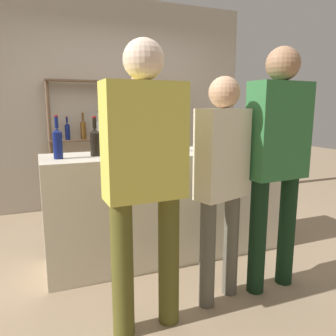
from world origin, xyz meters
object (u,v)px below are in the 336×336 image
cork_jar (151,144)px  customer_left (145,169)px  wine_glass (200,137)px  counter_bottle_1 (58,142)px  counter_bottle_2 (95,141)px  customer_center (222,173)px  counter_bottle_0 (170,137)px  customer_right (277,152)px  server_behind_counter (142,133)px

cork_jar → customer_left: size_ratio=0.07×
customer_left → wine_glass: bearing=-42.6°
counter_bottle_1 → cork_jar: counter_bottle_1 is taller
counter_bottle_2 → customer_center: size_ratio=0.21×
counter_bottle_0 → customer_left: bearing=-120.0°
wine_glass → cork_jar: bearing=178.9°
cork_jar → counter_bottle_1: bearing=-167.9°
counter_bottle_0 → counter_bottle_1: counter_bottle_0 is taller
counter_bottle_0 → counter_bottle_2: size_ratio=1.06×
counter_bottle_1 → counter_bottle_2: bearing=11.1°
counter_bottle_1 → customer_center: (1.00, -0.78, -0.17)m
counter_bottle_0 → counter_bottle_2: (-0.66, 0.00, -0.01)m
cork_jar → customer_right: (0.63, -0.97, 0.01)m
counter_bottle_0 → customer_center: customer_center is taller
cork_jar → customer_center: 0.98m
cork_jar → server_behind_counter: bearing=78.0°
customer_left → counter_bottle_2: bearing=5.5°
cork_jar → customer_center: bearing=-79.9°
wine_glass → counter_bottle_2: bearing=-173.9°
cork_jar → customer_right: bearing=-57.0°
cork_jar → customer_center: (0.17, -0.96, -0.11)m
counter_bottle_2 → cork_jar: size_ratio=2.51×
counter_bottle_0 → customer_right: bearing=-59.9°
counter_bottle_2 → customer_left: 0.95m
counter_bottle_0 → customer_right: 0.98m
wine_glass → counter_bottle_0: bearing=-163.1°
counter_bottle_2 → customer_left: customer_left is taller
wine_glass → customer_right: customer_right is taller
server_behind_counter → customer_right: size_ratio=1.00×
server_behind_counter → customer_right: server_behind_counter is taller
customer_right → customer_left: customer_right is taller
counter_bottle_2 → customer_center: 1.11m
counter_bottle_1 → cork_jar: bearing=12.1°
counter_bottle_0 → customer_center: bearing=-87.6°
cork_jar → counter_bottle_2: bearing=-167.3°
customer_right → customer_center: bearing=85.4°
counter_bottle_2 → wine_glass: bearing=6.1°
counter_bottle_1 → cork_jar: size_ratio=2.61×
counter_bottle_0 → wine_glass: 0.38m
customer_center → customer_left: size_ratio=0.90×
counter_bottle_1 → counter_bottle_2: size_ratio=1.04×
cork_jar → server_behind_counter: 0.79m
counter_bottle_2 → server_behind_counter: server_behind_counter is taller
counter_bottle_0 → customer_left: 1.09m
server_behind_counter → counter_bottle_2: bearing=-26.0°
customer_left → server_behind_counter: bearing=-19.2°
counter_bottle_0 → wine_glass: counter_bottle_0 is taller
counter_bottle_2 → customer_center: bearing=-50.3°
cork_jar → counter_bottle_0: bearing=-41.3°
wine_glass → cork_jar: 0.50m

